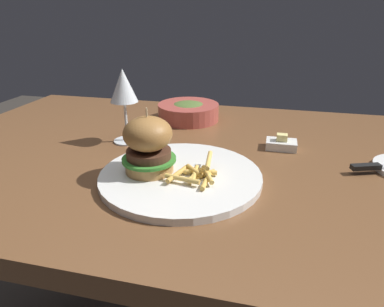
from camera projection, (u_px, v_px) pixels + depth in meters
dining_table at (197, 186)px, 0.83m from camera, size 1.34×0.83×0.74m
main_plate at (178, 176)px, 0.66m from camera, size 0.31×0.31×0.01m
burger_sandwich at (148, 145)px, 0.65m from camera, size 0.10×0.10×0.13m
fries_pile at (197, 173)px, 0.64m from camera, size 0.09×0.12×0.03m
wine_glass at (124, 89)px, 0.80m from camera, size 0.07×0.07×0.18m
butter_dish at (281, 144)px, 0.81m from camera, size 0.07×0.05×0.04m
soup_bowl at (188, 111)px, 1.01m from camera, size 0.18×0.18×0.05m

